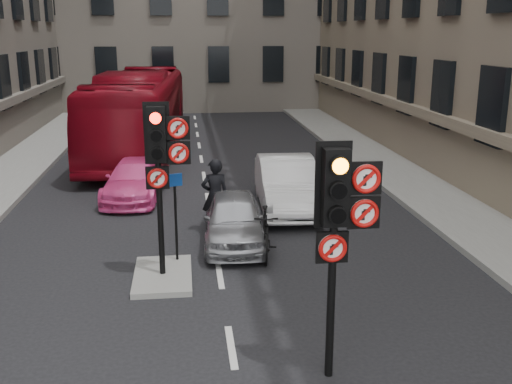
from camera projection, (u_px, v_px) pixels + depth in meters
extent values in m
cube|color=gray|center=(419.00, 182.00, 20.28)|extent=(3.00, 50.00, 0.16)
cube|color=gray|center=(163.00, 276.00, 12.60)|extent=(1.20, 2.00, 0.12)
cylinder|color=black|center=(331.00, 302.00, 8.77)|extent=(0.12, 0.12, 2.40)
cube|color=black|center=(335.00, 187.00, 8.31)|extent=(0.36, 0.28, 1.10)
cube|color=black|center=(333.00, 185.00, 8.43)|extent=(0.52, 0.03, 1.25)
cylinder|color=orange|center=(341.00, 166.00, 7.98)|extent=(0.22, 0.01, 0.22)
cylinder|color=black|center=(340.00, 192.00, 8.07)|extent=(0.22, 0.01, 0.22)
cylinder|color=black|center=(339.00, 216.00, 8.17)|extent=(0.22, 0.01, 0.22)
cube|color=black|center=(365.00, 178.00, 8.31)|extent=(0.47, 0.05, 0.47)
cylinder|color=white|center=(366.00, 179.00, 8.27)|extent=(0.41, 0.02, 0.41)
torus|color=#BF0C0A|center=(366.00, 179.00, 8.26)|extent=(0.41, 0.06, 0.41)
cube|color=#BF0C0A|center=(367.00, 179.00, 8.25)|extent=(0.25, 0.01, 0.25)
cube|color=black|center=(364.00, 212.00, 8.44)|extent=(0.47, 0.05, 0.47)
cylinder|color=white|center=(364.00, 213.00, 8.40)|extent=(0.41, 0.02, 0.41)
torus|color=#BF0C0A|center=(365.00, 214.00, 8.39)|extent=(0.41, 0.06, 0.41)
cube|color=#BF0C0A|center=(365.00, 214.00, 8.38)|extent=(0.25, 0.01, 0.25)
cube|color=black|center=(332.00, 247.00, 8.52)|extent=(0.47, 0.05, 0.47)
cylinder|color=white|center=(333.00, 248.00, 8.48)|extent=(0.41, 0.02, 0.41)
torus|color=#BF0C0A|center=(333.00, 248.00, 8.47)|extent=(0.41, 0.06, 0.41)
cube|color=#BF0C0A|center=(333.00, 249.00, 8.46)|extent=(0.25, 0.01, 0.25)
cylinder|color=black|center=(160.00, 219.00, 12.27)|extent=(0.12, 0.12, 2.40)
cube|color=black|center=(157.00, 134.00, 11.81)|extent=(0.36, 0.28, 1.10)
cube|color=black|center=(157.00, 133.00, 11.93)|extent=(0.52, 0.03, 1.25)
cylinder|color=#FF1407|center=(155.00, 118.00, 11.48)|extent=(0.22, 0.02, 0.22)
cylinder|color=black|center=(156.00, 136.00, 11.57)|extent=(0.22, 0.02, 0.22)
cylinder|color=black|center=(157.00, 154.00, 11.66)|extent=(0.22, 0.02, 0.22)
cube|color=black|center=(178.00, 128.00, 11.81)|extent=(0.47, 0.05, 0.47)
cylinder|color=white|center=(178.00, 128.00, 11.77)|extent=(0.41, 0.02, 0.41)
torus|color=#BF0C0A|center=(178.00, 128.00, 11.75)|extent=(0.41, 0.06, 0.41)
cube|color=#BF0C0A|center=(178.00, 128.00, 11.75)|extent=(0.25, 0.02, 0.25)
cube|color=black|center=(179.00, 153.00, 11.94)|extent=(0.47, 0.05, 0.47)
cylinder|color=white|center=(179.00, 153.00, 11.90)|extent=(0.41, 0.02, 0.41)
torus|color=#BF0C0A|center=(179.00, 153.00, 11.88)|extent=(0.41, 0.06, 0.41)
cube|color=#BF0C0A|center=(179.00, 153.00, 11.88)|extent=(0.25, 0.02, 0.25)
cube|color=black|center=(158.00, 178.00, 12.02)|extent=(0.47, 0.05, 0.47)
cylinder|color=white|center=(157.00, 178.00, 11.98)|extent=(0.41, 0.02, 0.41)
torus|color=#BF0C0A|center=(157.00, 178.00, 11.96)|extent=(0.41, 0.06, 0.41)
cube|color=#BF0C0A|center=(157.00, 178.00, 11.96)|extent=(0.25, 0.02, 0.25)
imported|color=#95969B|center=(234.00, 219.00, 14.56)|extent=(1.66, 3.70, 1.23)
imported|color=white|center=(287.00, 184.00, 17.33)|extent=(1.81, 4.63, 1.50)
imported|color=#EF4696|center=(135.00, 179.00, 18.53)|extent=(2.04, 4.17, 1.17)
imported|color=maroon|center=(139.00, 113.00, 24.80)|extent=(3.66, 12.54, 3.45)
imported|color=black|center=(265.00, 233.00, 13.69)|extent=(0.72, 1.91, 1.12)
imported|color=black|center=(215.00, 196.00, 15.28)|extent=(0.77, 0.58, 1.93)
cylinder|color=black|center=(176.00, 218.00, 13.08)|extent=(0.06, 0.06, 1.93)
cube|color=navy|center=(174.00, 180.00, 12.81)|extent=(0.33, 0.13, 0.27)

